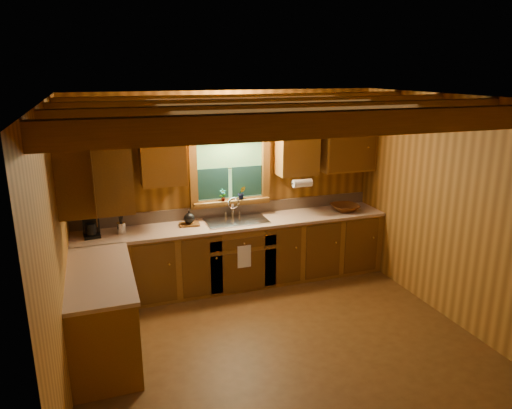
{
  "coord_description": "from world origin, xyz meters",
  "views": [
    {
      "loc": [
        -1.73,
        -4.18,
        2.86
      ],
      "look_at": [
        0.0,
        0.8,
        1.35
      ],
      "focal_mm": 33.21,
      "sensor_mm": 36.0,
      "label": 1
    }
  ],
  "objects": [
    {
      "name": "potted_plant_left",
      "position": [
        -0.13,
        1.79,
        1.23
      ],
      "size": [
        0.1,
        0.08,
        0.17
      ],
      "primitive_type": "imported",
      "rotation": [
        0.0,
        0.0,
        0.19
      ],
      "color": "#553312",
      "rests_on": "window_sill"
    },
    {
      "name": "base_cabinets",
      "position": [
        -0.49,
        1.28,
        0.43
      ],
      "size": [
        4.2,
        2.22,
        0.86
      ],
      "color": "brown",
      "rests_on": "ground"
    },
    {
      "name": "sink",
      "position": [
        0.0,
        1.6,
        0.86
      ],
      "size": [
        0.82,
        0.48,
        0.43
      ],
      "color": "silver",
      "rests_on": "countertop"
    },
    {
      "name": "coffee_maker",
      "position": [
        -1.84,
        1.63,
        1.07
      ],
      "size": [
        0.19,
        0.25,
        0.34
      ],
      "rotation": [
        0.0,
        0.0,
        0.09
      ],
      "color": "black",
      "rests_on": "countertop"
    },
    {
      "name": "wall_sconce",
      "position": [
        0.0,
        1.75,
        2.16
      ],
      "size": [
        0.45,
        0.21,
        0.17
      ],
      "color": "black",
      "rests_on": "room"
    },
    {
      "name": "paper_towel_roll",
      "position": [
        0.92,
        1.53,
        1.37
      ],
      "size": [
        0.27,
        0.11,
        0.11
      ],
      "primitive_type": "cylinder",
      "rotation": [
        0.0,
        1.57,
        0.0
      ],
      "color": "white",
      "rests_on": "upper_cabinets"
    },
    {
      "name": "utensil_crock",
      "position": [
        -1.49,
        1.61,
        0.98
      ],
      "size": [
        0.11,
        0.11,
        0.31
      ],
      "rotation": [
        0.0,
        0.0,
        0.27
      ],
      "color": "silver",
      "rests_on": "countertop"
    },
    {
      "name": "window",
      "position": [
        0.0,
        1.87,
        1.53
      ],
      "size": [
        1.12,
        0.08,
        1.0
      ],
      "color": "brown",
      "rests_on": "room"
    },
    {
      "name": "cutting_board",
      "position": [
        -0.63,
        1.65,
        0.91
      ],
      "size": [
        0.28,
        0.21,
        0.02
      ],
      "primitive_type": "cube",
      "rotation": [
        0.0,
        0.0,
        -0.1
      ],
      "color": "#553312",
      "rests_on": "countertop"
    },
    {
      "name": "wicker_basket",
      "position": [
        1.61,
        1.55,
        0.95
      ],
      "size": [
        0.4,
        0.4,
        0.1
      ],
      "primitive_type": "imported",
      "rotation": [
        0.0,
        0.0,
        -0.02
      ],
      "color": "#48230C",
      "rests_on": "countertop"
    },
    {
      "name": "upper_cabinets",
      "position": [
        -0.56,
        1.42,
        1.84
      ],
      "size": [
        4.19,
        1.77,
        0.78
      ],
      "color": "brown",
      "rests_on": "room"
    },
    {
      "name": "ceiling_beams",
      "position": [
        0.0,
        0.0,
        2.49
      ],
      "size": [
        4.2,
        2.54,
        0.18
      ],
      "color": "brown",
      "rests_on": "room"
    },
    {
      "name": "countertop",
      "position": [
        -0.48,
        1.29,
        0.88
      ],
      "size": [
        4.2,
        2.24,
        0.04
      ],
      "color": "tan",
      "rests_on": "base_cabinets"
    },
    {
      "name": "window_sill",
      "position": [
        0.0,
        1.82,
        1.12
      ],
      "size": [
        1.06,
        0.14,
        0.04
      ],
      "primitive_type": "cube",
      "color": "brown",
      "rests_on": "room"
    },
    {
      "name": "room",
      "position": [
        0.0,
        0.0,
        1.3
      ],
      "size": [
        4.2,
        4.2,
        4.2
      ],
      "color": "#503113",
      "rests_on": "ground"
    },
    {
      "name": "backsplash",
      "position": [
        0.0,
        1.89,
        0.98
      ],
      "size": [
        4.2,
        0.02,
        0.16
      ],
      "primitive_type": "cube",
      "color": "tan",
      "rests_on": "room"
    },
    {
      "name": "potted_plant_right",
      "position": [
        0.14,
        1.79,
        1.23
      ],
      "size": [
        0.11,
        0.09,
        0.19
      ],
      "primitive_type": "imported",
      "rotation": [
        0.0,
        0.0,
        -0.11
      ],
      "color": "#553312",
      "rests_on": "window_sill"
    },
    {
      "name": "dish_towel",
      "position": [
        0.0,
        1.26,
        0.52
      ],
      "size": [
        0.18,
        0.01,
        0.3
      ],
      "primitive_type": "cube",
      "color": "white",
      "rests_on": "base_cabinets"
    },
    {
      "name": "teakettle",
      "position": [
        -0.63,
        1.65,
        0.99
      ],
      "size": [
        0.14,
        0.14,
        0.18
      ],
      "rotation": [
        0.0,
        0.0,
        0.36
      ],
      "color": "black",
      "rests_on": "cutting_board"
    },
    {
      "name": "dishwasher_panel",
      "position": [
        -1.47,
        0.68,
        0.43
      ],
      "size": [
        0.02,
        0.6,
        0.8
      ],
      "primitive_type": "cube",
      "color": "white",
      "rests_on": "base_cabinets"
    }
  ]
}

